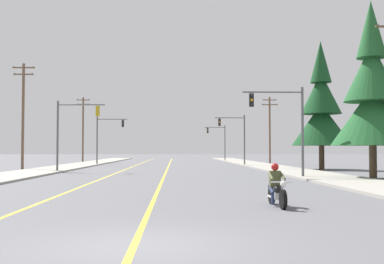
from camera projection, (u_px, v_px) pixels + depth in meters
The scene contains 16 objects.
ground_plane at pixel (137, 245), 9.42m from camera, with size 400.00×400.00×0.00m, color #5B5B60.
lane_stripe_center at pixel (168, 166), 54.36m from camera, with size 0.16×100.00×0.01m, color yellow.
lane_stripe_left at pixel (133, 166), 54.22m from camera, with size 0.16×100.00×0.01m, color yellow.
sidewalk_kerb_right at pixel (272, 167), 49.76m from camera, with size 4.40×110.00×0.14m, color #9E998E.
sidewalk_kerb_left at pixel (63, 168), 48.99m from camera, with size 4.40×110.00×0.14m, color #9E998E.
motorcycle_with_rider at pixel (277, 189), 15.93m from camera, with size 0.70×2.19×1.46m.
traffic_signal_near_right at pixel (285, 118), 31.92m from camera, with size 4.19×0.37×6.20m.
traffic_signal_near_left at pixel (71, 125), 40.88m from camera, with size 4.20×0.45×6.20m.
traffic_signal_mid_right at pixel (236, 133), 57.43m from camera, with size 3.70×0.37×6.20m.
traffic_signal_mid_left at pixel (106, 133), 60.00m from camera, with size 3.92×0.41×6.20m.
traffic_signal_far_right at pixel (219, 138), 81.61m from camera, with size 3.61×0.40×6.20m.
utility_pole_left_near at pixel (23, 113), 45.34m from camera, with size 2.15×0.26×10.29m.
utility_pole_right_far at pixel (270, 128), 65.09m from camera, with size 2.24×0.26×9.26m.
utility_pole_left_far at pixel (83, 128), 71.95m from camera, with size 2.03×0.26×9.99m.
conifer_tree_right_verge_near at pixel (372, 96), 31.20m from camera, with size 5.43×5.43×11.94m.
conifer_tree_right_verge_far at pixel (321, 110), 46.26m from camera, with size 5.77×5.77×12.70m.
Camera 1 is at (0.76, -9.54, 1.92)m, focal length 43.99 mm.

